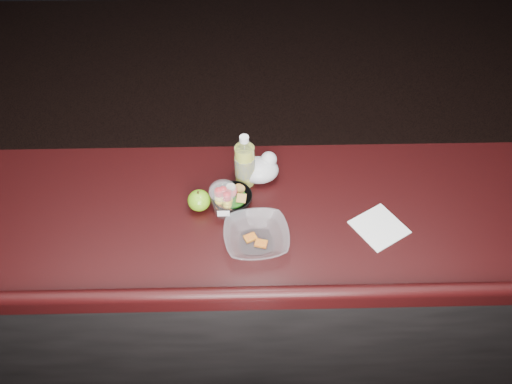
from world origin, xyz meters
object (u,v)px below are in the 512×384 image
green_apple (199,200)px  takeout_bowl (256,237)px  snack_bowl (232,199)px  fruit_cup (223,199)px  lemonade_bottle (245,164)px

green_apple → takeout_bowl: size_ratio=0.35×
snack_bowl → takeout_bowl: bearing=-64.4°
takeout_bowl → fruit_cup: bearing=129.3°
lemonade_bottle → snack_bowl: size_ratio=1.36×
lemonade_bottle → fruit_cup: size_ratio=1.62×
fruit_cup → takeout_bowl: fruit_cup is taller
lemonade_bottle → snack_bowl: lemonade_bottle is taller
lemonade_bottle → green_apple: 0.22m
fruit_cup → takeout_bowl: bearing=-50.7°
fruit_cup → snack_bowl: size_ratio=0.84×
fruit_cup → green_apple: size_ratio=1.64×
fruit_cup → green_apple: (-0.09, 0.02, -0.03)m
lemonade_bottle → fruit_cup: (-0.08, -0.15, -0.02)m
snack_bowl → takeout_bowl: snack_bowl is taller
fruit_cup → green_apple: 0.10m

